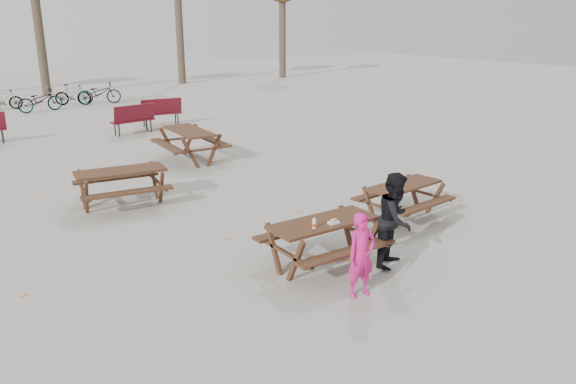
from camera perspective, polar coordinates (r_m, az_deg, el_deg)
ground at (r=9.25m, az=3.53°, el=-7.46°), size 80.00×80.00×0.00m
main_picnic_table at (r=9.02m, az=3.60°, el=-4.08°), size 1.80×1.45×0.78m
food_tray at (r=8.84m, az=4.66°, el=-3.12°), size 0.18×0.11×0.03m
bread_roll at (r=8.83m, az=4.67°, el=-2.86°), size 0.14×0.06×0.05m
soda_bottle at (r=8.61m, az=2.68°, el=-3.27°), size 0.07×0.07×0.17m
child at (r=8.12m, az=7.47°, el=-6.40°), size 0.48×0.33×1.26m
adult at (r=9.15m, az=10.85°, el=-2.77°), size 0.94×0.87×1.55m
picnic_table_east at (r=11.46m, az=11.62°, el=-0.91°), size 1.79×1.50×0.71m
picnic_table_north at (r=12.46m, az=-16.51°, el=0.41°), size 2.01×1.70×0.79m
picnic_table_far at (r=16.00m, az=-9.91°, el=4.70°), size 1.73×2.10×0.87m
park_bench_row at (r=20.04m, az=-22.51°, el=6.41°), size 9.41×1.70×1.03m
bicycle_row at (r=27.04m, az=-26.45°, el=8.39°), size 9.44×2.46×1.00m
fallen_leaves at (r=11.41m, az=-2.19°, el=-2.50°), size 11.00×11.00×0.01m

